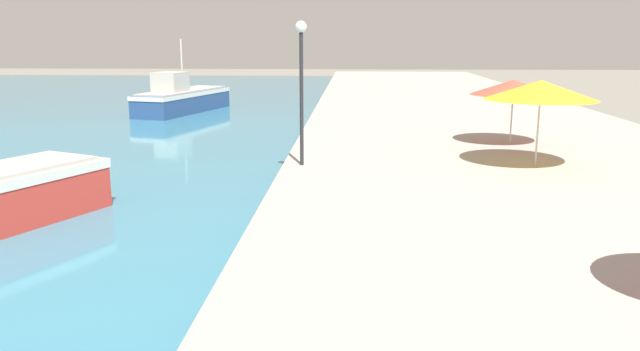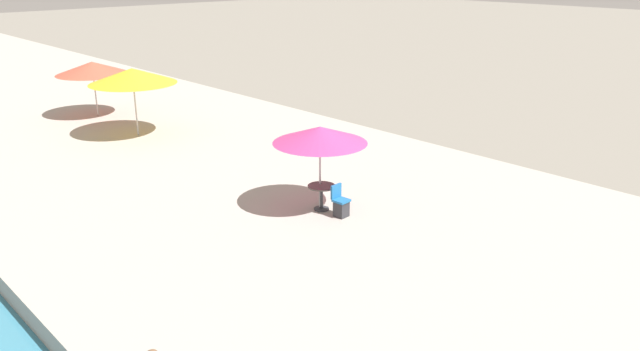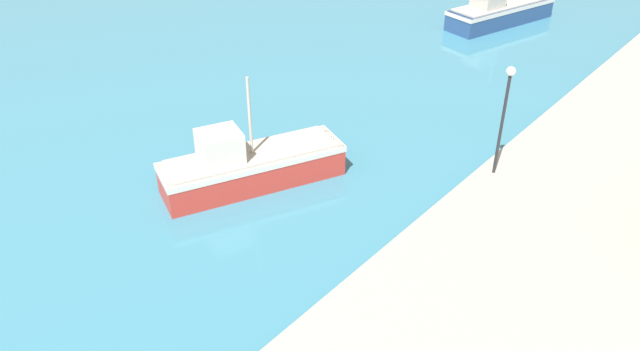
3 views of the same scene
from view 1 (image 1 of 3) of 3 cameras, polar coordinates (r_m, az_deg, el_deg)
name	(u,v)px [view 1 (image 1 of 3)]	position (r m, az deg, el deg)	size (l,w,h in m)	color
quay_promenade	(461,121)	(34.10, 12.77, 4.85)	(16.00, 90.00, 0.59)	#A39E93
fishing_boat_mid	(182,98)	(40.41, -12.49, 6.92)	(4.44, 8.69, 4.54)	navy
cafe_umbrella_white	(541,90)	(20.92, 19.54, 7.38)	(3.50, 3.50, 2.75)	#B7B7B7
cafe_umbrella_striped	(514,87)	(25.24, 17.28, 7.71)	(3.27, 3.27, 2.48)	#B7B7B7
lamppost	(301,69)	(19.90, -1.72, 9.74)	(0.36, 0.36, 4.56)	#232328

